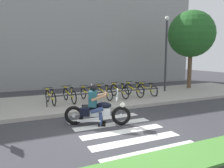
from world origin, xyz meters
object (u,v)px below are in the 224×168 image
Objects in this scene: rider at (95,101)px; tree_near_rack at (191,34)px; bicycle_0 at (50,97)px; bicycle_2 at (87,94)px; bicycle_4 at (119,91)px; street_lamp at (166,48)px; bike_rack at (108,92)px; bicycle_3 at (104,92)px; bicycle_1 at (70,95)px; bicycle_6 at (147,89)px; motorcycle at (98,112)px; bicycle_5 at (134,90)px.

tree_near_rack is at bearing 27.41° from rider.
bicycle_0 is 1.04× the size of bicycle_2.
street_lamp reaches higher than bicycle_4.
bike_rack is (-0.89, -0.55, 0.07)m from bicycle_4.
bicycle_3 reaches higher than bicycle_0.
bicycle_0 is at bearing -174.34° from street_lamp.
street_lamp reaches higher than bike_rack.
tree_near_rack is at bearing 7.32° from bicycle_1.
bicycle_1 reaches higher than bicycle_2.
bike_rack is at bearing -168.28° from bicycle_6.
bicycle_6 is at bearing 11.72° from bike_rack.
bicycle_1 reaches higher than bike_rack.
motorcycle reaches higher than bicycle_0.
bicycle_4 is at bearing 52.11° from rider.
bike_rack is at bearing -162.75° from bicycle_5.
bicycle_6 is (4.29, 3.35, 0.02)m from motorcycle.
bicycle_4 is 1.78m from bicycle_6.
street_lamp is at bearing 15.82° from bike_rack.
rider is at bearing -73.32° from bicycle_0.
bicycle_4 is at bearing -0.02° from bicycle_0.
bicycle_3 is at bearing -170.98° from street_lamp.
bicycle_4 is 0.29× the size of bike_rack.
bicycle_2 is 1.78m from bicycle_4.
bicycle_3 is at bearing 64.23° from motorcycle.
bicycle_5 is (3.40, 3.35, 0.05)m from motorcycle.
bicycle_0 is 0.34× the size of street_lamp.
bike_rack is 7.74m from tree_near_rack.
bicycle_0 is 0.89m from bicycle_1.
bicycle_4 reaches higher than bicycle_6.
rider is at bearing -121.43° from bike_rack.
bicycle_5 is (3.57, -0.00, 0.01)m from bicycle_1.
bicycle_3 is at bearing 179.97° from bicycle_5.
tree_near_rack is (7.73, 1.11, 3.31)m from bicycle_2.
bicycle_4 is 1.00× the size of bicycle_5.
tree_near_rack is (6.84, 1.11, 3.30)m from bicycle_3.
motorcycle is 4.77m from bicycle_5.
bicycle_6 is (4.46, 0.00, -0.02)m from bicycle_1.
street_lamp is (6.14, 4.02, 2.00)m from rider.
bicycle_1 is (-0.17, 3.35, 0.03)m from motorcycle.
motorcycle reaches higher than bicycle_5.
bicycle_4 is at bearing -0.03° from bicycle_2.
bicycle_4 is 4.32m from street_lamp.
bicycle_1 is 2.68m from bicycle_4.
bicycle_5 reaches higher than bicycle_1.
bicycle_0 is at bearing -180.00° from bicycle_6.
bicycle_0 is 0.27× the size of bike_rack.
rider is 3.48m from bicycle_0.
bicycle_4 reaches higher than bicycle_2.
bike_rack is at bearing 59.94° from motorcycle.
bicycle_3 is at bearing 179.95° from bicycle_4.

